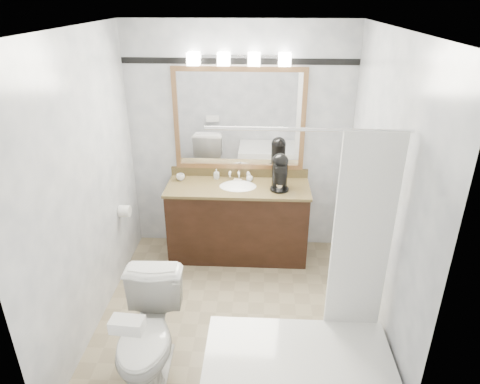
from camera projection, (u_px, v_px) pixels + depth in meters
name	position (u px, v px, depth m)	size (l,w,h in m)	color
room	(231.00, 193.00, 3.47)	(2.42, 2.62, 2.52)	gray
vanity	(238.00, 219.00, 4.73)	(1.53, 0.58, 0.97)	black
mirror	(239.00, 120.00, 4.53)	(1.40, 0.04, 1.10)	#9A6D45
vanity_light_bar	(239.00, 59.00, 4.21)	(1.02, 0.14, 0.12)	silver
accent_stripe	(239.00, 61.00, 4.28)	(2.40, 0.01, 0.06)	black
bathtub	(300.00, 371.00, 3.04)	(1.30, 0.75, 1.96)	white
tp_roll	(125.00, 211.00, 4.36)	(0.12, 0.12, 0.11)	white
toilet	(148.00, 337.00, 3.18)	(0.45, 0.79, 0.81)	white
tissue_box	(127.00, 325.00, 2.66)	(0.21, 0.11, 0.09)	white
coffee_maker	(280.00, 171.00, 4.44)	(0.20, 0.25, 0.38)	black
cup_left	(181.00, 177.00, 4.69)	(0.09, 0.09, 0.07)	white
soap_bottle_a	(216.00, 174.00, 4.72)	(0.05, 0.05, 0.11)	white
soap_bottle_b	(249.00, 177.00, 4.66)	(0.07, 0.07, 0.09)	white
soap_bar	(237.00, 180.00, 4.66)	(0.08, 0.05, 0.03)	beige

